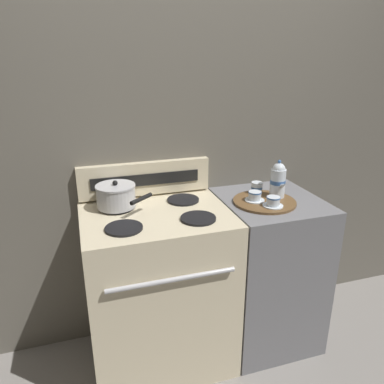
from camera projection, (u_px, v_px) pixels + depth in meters
The scene contains 11 objects.
ground_plane at pixel (205, 344), 2.37m from camera, with size 6.00×6.00×0.00m, color gray.
wall_back at pixel (189, 164), 2.28m from camera, with size 6.00×0.05×2.20m.
stove at pixel (159, 289), 2.13m from camera, with size 0.78×0.63×0.95m.
control_panel at pixel (145, 178), 2.17m from camera, with size 0.77×0.05×0.19m.
side_counter at pixel (266, 270), 2.32m from camera, with size 0.56×0.60×0.94m.
saucepan at pixel (116, 196), 2.00m from camera, with size 0.29×0.30×0.15m.
serving_tray at pixel (264, 202), 2.11m from camera, with size 0.35×0.35×0.01m.
teapot at pixel (278, 180), 2.13m from camera, with size 0.09×0.14×0.22m.
teacup_left at pixel (273, 202), 2.02m from camera, with size 0.11×0.11×0.05m.
teacup_right at pixel (255, 196), 2.09m from camera, with size 0.11×0.11×0.05m.
creamer_jug at pixel (257, 188), 2.21m from camera, with size 0.07×0.07×0.07m.
Camera 1 is at (-0.65, -1.78, 1.72)m, focal length 35.00 mm.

